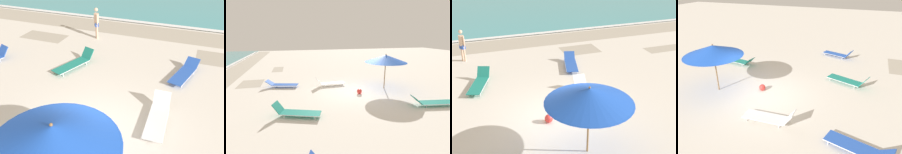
{
  "view_description": "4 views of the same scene",
  "coord_description": "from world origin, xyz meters",
  "views": [
    {
      "loc": [
        2.47,
        -5.21,
        5.48
      ],
      "look_at": [
        -0.1,
        1.6,
        1.14
      ],
      "focal_mm": 40.0,
      "sensor_mm": 36.0,
      "label": 1
    },
    {
      "loc": [
        -10.2,
        3.61,
        3.65
      ],
      "look_at": [
        -0.38,
        1.11,
        1.12
      ],
      "focal_mm": 28.0,
      "sensor_mm": 36.0,
      "label": 2
    },
    {
      "loc": [
        -3.28,
        -9.77,
        6.44
      ],
      "look_at": [
        0.52,
        1.06,
        1.14
      ],
      "focal_mm": 50.0,
      "sensor_mm": 36.0,
      "label": 3
    },
    {
      "loc": [
        7.88,
        4.35,
        5.22
      ],
      "look_at": [
        -0.29,
        1.32,
        1.09
      ],
      "focal_mm": 35.0,
      "sensor_mm": 36.0,
      "label": 4
    }
  ],
  "objects": [
    {
      "name": "ground_plane",
      "position": [
        0.0,
        0.01,
        -0.08
      ],
      "size": [
        60.0,
        60.0,
        0.16
      ],
      "color": "silver"
    },
    {
      "name": "beach_umbrella",
      "position": [
        0.14,
        -2.29,
        2.04
      ],
      "size": [
        2.75,
        2.75,
        2.35
      ],
      "color": "olive",
      "rests_on": "ground_plane"
    },
    {
      "name": "sun_lounger_under_umbrella",
      "position": [
        -2.69,
        3.65,
        0.22
      ],
      "size": [
        1.29,
        2.2,
        0.63
      ],
      "rotation": [
        0.0,
        0.0,
        -0.35
      ],
      "color": "#1E8475",
      "rests_on": "ground_plane"
    },
    {
      "name": "sun_lounger_beside_umbrella",
      "position": [
        2.11,
        4.51,
        0.21
      ],
      "size": [
        1.15,
        2.24,
        0.49
      ],
      "rotation": [
        0.0,
        0.0,
        -0.27
      ],
      "color": "blue",
      "rests_on": "ground_plane"
    },
    {
      "name": "sun_lounger_near_water_left",
      "position": [
        -3.2,
        -3.25,
        0.21
      ],
      "size": [
        0.96,
        2.34,
        0.55
      ],
      "rotation": [
        0.0,
        0.0,
        -0.16
      ],
      "color": "#1E8475",
      "rests_on": "ground_plane"
    },
    {
      "name": "sun_lounger_mid_beach_solo",
      "position": [
        1.64,
        1.21,
        0.22
      ],
      "size": [
        0.7,
        2.09,
        0.62
      ],
      "rotation": [
        0.0,
        0.0,
        0.04
      ],
      "color": "white",
      "rests_on": "ground_plane"
    },
    {
      "name": "beach_ball",
      "position": [
        -0.54,
        -0.23,
        0.16
      ],
      "size": [
        0.31,
        0.31,
        0.31
      ],
      "color": "red",
      "rests_on": "ground_plane"
    }
  ]
}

